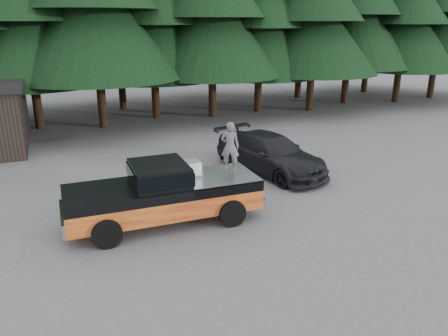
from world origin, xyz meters
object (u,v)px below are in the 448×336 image
object	(u,v)px
air_compressor	(190,169)
parked_car	(270,154)
man_on_bed	(230,147)
pickup_truck	(164,202)

from	to	relation	value
air_compressor	parked_car	distance (m)	5.22
man_on_bed	pickup_truck	bearing A→B (deg)	30.35
air_compressor	man_on_bed	world-z (taller)	man_on_bed
air_compressor	man_on_bed	xyz separation A→B (m)	(1.35, 0.01, 0.60)
parked_car	man_on_bed	bearing A→B (deg)	-151.98
pickup_truck	parked_car	size ratio (longest dim) A/B	1.12
pickup_truck	air_compressor	xyz separation A→B (m)	(0.93, 0.24, 0.88)
air_compressor	parked_car	size ratio (longest dim) A/B	0.12
man_on_bed	parked_car	xyz separation A→B (m)	(2.94, 2.87, -1.36)
man_on_bed	parked_car	distance (m)	4.33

